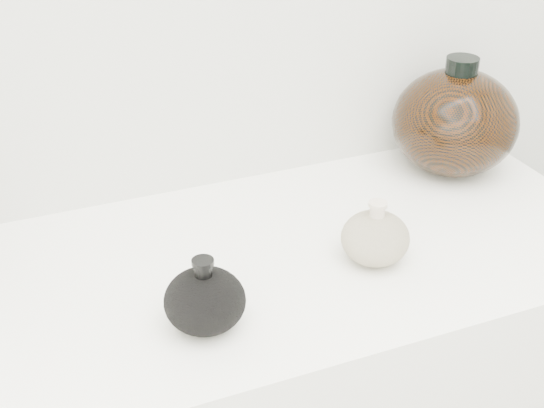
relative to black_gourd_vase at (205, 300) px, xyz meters
name	(u,v)px	position (x,y,z in m)	size (l,w,h in m)	color
black_gourd_vase	(205,300)	(0.00, 0.00, 0.00)	(0.14, 0.14, 0.10)	black
cream_gourd_vase	(375,238)	(0.28, 0.05, 0.00)	(0.12, 0.12, 0.10)	#C7B297
right_round_pot	(455,122)	(0.54, 0.26, 0.05)	(0.23, 0.23, 0.21)	black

